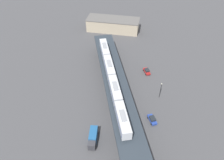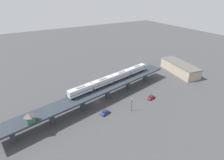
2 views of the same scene
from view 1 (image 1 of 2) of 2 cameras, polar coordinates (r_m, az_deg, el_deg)
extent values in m
plane|color=#424244|center=(76.12, 2.39, -9.80)|extent=(400.00, 400.00, 0.00)
cube|color=#283039|center=(71.40, 2.53, -6.59)|extent=(25.24, 91.97, 0.80)
cube|color=#333D47|center=(68.76, 3.88, -13.62)|extent=(2.10, 2.10, 5.88)
cube|color=#333D47|center=(78.21, 1.52, -4.81)|extent=(2.10, 2.10, 5.88)
cube|color=#333D47|center=(89.19, -0.24, 1.98)|extent=(2.10, 2.10, 5.88)
cube|color=#333D47|center=(101.21, -1.61, 7.22)|extent=(2.10, 2.10, 5.88)
cube|color=silver|center=(63.76, 2.81, -10.25)|extent=(4.97, 12.31, 3.10)
cube|color=navy|center=(63.99, 2.81, -10.42)|extent=(4.96, 12.08, 0.24)
cube|color=gray|center=(62.43, 2.87, -9.25)|extent=(2.15, 4.39, 0.36)
cylinder|color=black|center=(62.82, 2.44, -14.55)|extent=(0.37, 0.87, 0.84)
cylinder|color=black|center=(63.19, 4.63, -14.23)|extent=(0.37, 0.87, 0.84)
cylinder|color=black|center=(67.86, 1.04, -8.81)|extent=(0.37, 0.87, 0.84)
cylinder|color=black|center=(68.19, 3.04, -8.55)|extent=(0.37, 0.87, 0.84)
cube|color=silver|center=(72.18, 0.82, -2.59)|extent=(4.97, 12.31, 3.10)
cube|color=navy|center=(72.39, 0.81, -2.76)|extent=(4.96, 12.08, 0.24)
cube|color=gray|center=(71.01, 0.83, -1.57)|extent=(2.15, 4.39, 0.36)
cylinder|color=black|center=(70.61, 0.44, -6.25)|extent=(0.37, 0.87, 0.84)
cylinder|color=black|center=(70.94, 2.34, -6.02)|extent=(0.37, 0.87, 0.84)
cylinder|color=black|center=(76.52, -0.62, -1.72)|extent=(0.37, 0.87, 0.84)
cylinder|color=black|center=(76.82, 1.13, -1.52)|extent=(0.37, 0.87, 0.84)
cube|color=silver|center=(81.69, -0.72, 3.39)|extent=(4.97, 12.31, 3.10)
cube|color=navy|center=(81.87, -0.72, 3.23)|extent=(4.96, 12.08, 0.24)
cube|color=gray|center=(80.66, -0.73, 4.37)|extent=(2.15, 4.39, 0.36)
cylinder|color=black|center=(79.64, -1.09, 0.29)|extent=(0.37, 0.87, 0.84)
cylinder|color=black|center=(79.93, 0.60, 0.47)|extent=(0.37, 0.87, 0.84)
cylinder|color=black|center=(86.16, -1.92, 3.86)|extent=(0.37, 0.87, 0.84)
cylinder|color=black|center=(86.43, -0.36, 4.01)|extent=(0.37, 0.87, 0.84)
cube|color=silver|center=(91.94, -1.94, 8.08)|extent=(4.97, 12.31, 3.10)
cube|color=navy|center=(92.10, -1.94, 7.93)|extent=(4.96, 12.08, 0.24)
cube|color=gray|center=(91.02, -1.96, 9.00)|extent=(2.15, 4.39, 0.36)
cylinder|color=black|center=(89.54, -2.30, 5.44)|extent=(0.37, 0.87, 0.84)
cylinder|color=black|center=(89.79, -0.78, 5.59)|extent=(0.37, 0.87, 0.84)
cylinder|color=black|center=(96.49, -2.97, 8.28)|extent=(0.37, 0.87, 0.84)
cylinder|color=black|center=(96.72, -1.55, 8.41)|extent=(0.37, 0.87, 0.84)
cube|color=#AD1E1E|center=(94.49, 9.05, 2.24)|extent=(2.91, 4.72, 0.80)
cube|color=#1E2328|center=(93.91, 9.13, 2.56)|extent=(2.17, 2.56, 0.76)
cylinder|color=black|center=(93.43, 8.85, 1.44)|extent=(0.41, 0.70, 0.66)
cylinder|color=black|center=(94.02, 9.82, 1.60)|extent=(0.41, 0.70, 0.66)
cylinder|color=black|center=(95.47, 8.24, 2.49)|extent=(0.41, 0.70, 0.66)
cylinder|color=black|center=(96.05, 9.19, 2.64)|extent=(0.41, 0.70, 0.66)
cube|color=#233D93|center=(75.78, 10.43, -10.15)|extent=(3.04, 4.74, 0.80)
cube|color=#1E2328|center=(75.11, 10.55, -9.86)|extent=(2.22, 2.59, 0.76)
cylinder|color=black|center=(75.03, 10.24, -11.31)|extent=(0.43, 0.70, 0.66)
cylinder|color=black|center=(75.62, 11.44, -10.98)|extent=(0.43, 0.70, 0.66)
cylinder|color=black|center=(76.59, 9.36, -9.71)|extent=(0.43, 0.70, 0.66)
cylinder|color=black|center=(77.17, 10.54, -9.41)|extent=(0.43, 0.70, 0.66)
cube|color=#333338|center=(67.96, -5.30, -16.64)|extent=(2.28, 2.09, 2.30)
cube|color=#1E5184|center=(69.77, -4.90, -14.08)|extent=(2.52, 5.29, 2.70)
cylinder|color=black|center=(69.05, -6.09, -17.09)|extent=(0.39, 1.01, 1.00)
cylinder|color=black|center=(68.81, -4.39, -17.23)|extent=(0.39, 1.01, 1.00)
cylinder|color=black|center=(71.89, -5.52, -13.63)|extent=(0.39, 1.01, 1.00)
cylinder|color=black|center=(71.65, -3.83, -13.75)|extent=(0.39, 1.01, 1.00)
cylinder|color=black|center=(82.43, 12.51, -2.80)|extent=(0.20, 0.20, 6.50)
sphere|color=beige|center=(80.14, 12.86, -0.99)|extent=(0.44, 0.44, 0.44)
cube|color=tan|center=(124.59, 0.26, 14.20)|extent=(29.28, 14.55, 6.40)
cube|color=#595654|center=(123.11, 0.26, 15.62)|extent=(29.86, 14.84, 0.40)
camera|label=2|loc=(71.29, 74.69, 3.11)|focal=28.00mm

